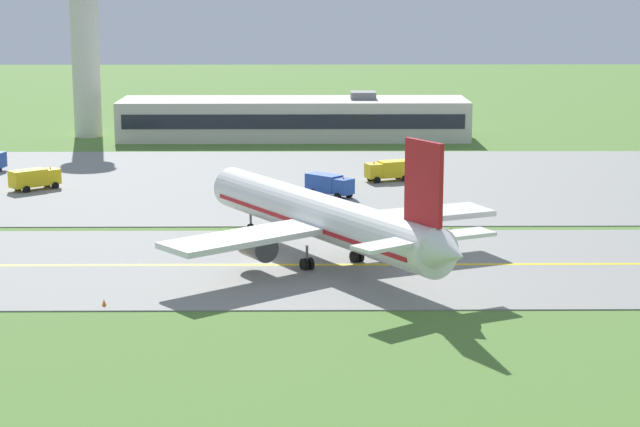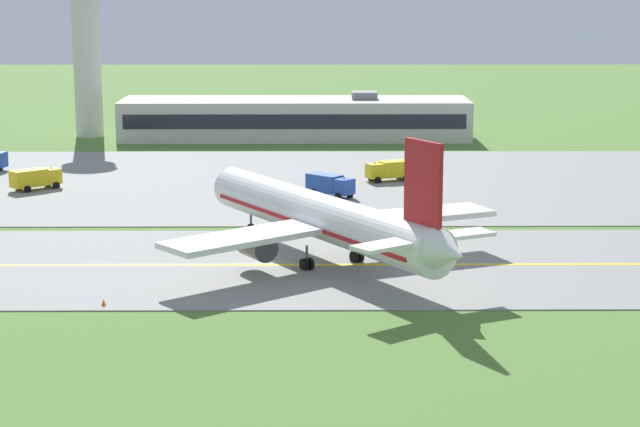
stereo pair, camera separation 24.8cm
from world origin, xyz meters
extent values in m
plane|color=#517A33|center=(0.00, 0.00, 0.00)|extent=(500.00, 500.00, 0.00)
cube|color=gray|center=(0.00, 0.00, 0.05)|extent=(240.00, 28.00, 0.10)
cube|color=gray|center=(10.00, 42.00, 0.05)|extent=(140.00, 52.00, 0.10)
cube|color=yellow|center=(0.00, 0.00, 0.11)|extent=(220.00, 0.60, 0.01)
cylinder|color=white|center=(5.26, 1.47, 4.20)|extent=(21.10, 31.12, 4.00)
cone|color=white|center=(-4.21, 17.01, 4.20)|extent=(4.60, 4.20, 3.80)
cone|color=white|center=(14.83, -14.25, 4.60)|extent=(4.57, 4.50, 3.40)
cube|color=red|center=(5.26, 1.47, 3.70)|extent=(19.75, 28.84, 0.36)
cube|color=#1E232D|center=(-3.06, 15.13, 4.90)|extent=(3.84, 3.31, 0.70)
cube|color=white|center=(-0.85, -4.83, 3.70)|extent=(14.64, 13.22, 0.50)
cylinder|color=#47474C|center=(-0.19, -2.09, 2.30)|extent=(3.73, 4.10, 2.30)
cylinder|color=black|center=(-1.02, -0.72, 2.30)|extent=(1.92, 1.31, 2.10)
cube|color=white|center=(13.67, 4.01, 3.70)|extent=(15.67, 10.35, 0.50)
cylinder|color=#47474C|center=(10.92, 4.68, 2.30)|extent=(3.73, 4.10, 2.30)
cylinder|color=black|center=(10.08, 6.04, 2.30)|extent=(1.92, 1.31, 2.10)
cube|color=red|center=(13.06, -11.35, 9.45)|extent=(2.63, 3.97, 6.50)
cube|color=white|center=(10.43, -13.18, 5.00)|extent=(6.23, 5.55, 0.30)
cube|color=white|center=(15.90, -9.85, 5.00)|extent=(6.45, 4.74, 0.30)
cylinder|color=slate|center=(-1.50, 12.57, 1.38)|extent=(0.24, 0.24, 1.65)
cylinder|color=black|center=(-1.50, 12.57, 0.55)|extent=(0.87, 1.12, 1.10)
cylinder|color=slate|center=(4.08, -1.60, 1.38)|extent=(0.24, 0.24, 1.65)
cylinder|color=black|center=(3.85, -1.74, 0.55)|extent=(0.87, 1.12, 1.10)
cylinder|color=black|center=(4.32, -1.45, 0.55)|extent=(0.87, 1.12, 1.10)
cylinder|color=slate|center=(8.52, 1.11, 1.38)|extent=(0.24, 0.24, 1.65)
cylinder|color=black|center=(8.29, 0.97, 0.55)|extent=(0.87, 1.12, 1.10)
cylinder|color=black|center=(8.76, 1.25, 0.55)|extent=(0.87, 1.12, 1.10)
cube|color=yellow|center=(12.36, 42.09, 1.50)|extent=(2.38, 2.50, 1.80)
cube|color=#1E232D|center=(11.64, 41.82, 1.81)|extent=(0.75, 1.77, 0.81)
cube|color=yellow|center=(15.17, 43.13, 1.60)|extent=(4.67, 3.42, 2.00)
cylinder|color=orange|center=(12.36, 42.09, 2.50)|extent=(0.20, 0.20, 0.18)
cylinder|color=black|center=(12.70, 41.15, 0.45)|extent=(0.95, 0.59, 0.90)
cylinder|color=black|center=(12.01, 43.02, 0.45)|extent=(0.95, 0.59, 0.90)
cylinder|color=black|center=(16.32, 42.43, 0.45)|extent=(0.95, 0.59, 0.90)
cylinder|color=black|center=(15.60, 44.40, 0.45)|extent=(0.95, 0.59, 0.90)
cube|color=#264CA5|center=(8.23, 31.07, 1.50)|extent=(2.68, 2.69, 1.80)
cube|color=#1E232D|center=(8.79, 30.56, 1.81)|extent=(1.33, 1.44, 0.81)
cube|color=#264CA5|center=(6.02, 33.10, 1.60)|extent=(4.51, 4.39, 2.00)
cylinder|color=orange|center=(8.23, 31.07, 2.50)|extent=(0.20, 0.20, 0.18)
cylinder|color=black|center=(8.90, 31.81, 0.45)|extent=(0.87, 0.83, 0.90)
cylinder|color=black|center=(7.55, 30.34, 0.45)|extent=(0.87, 0.83, 0.90)
cylinder|color=black|center=(6.11, 34.44, 0.45)|extent=(0.87, 0.83, 0.90)
cylinder|color=black|center=(4.69, 32.90, 0.45)|extent=(0.87, 0.83, 0.90)
cube|color=yellow|center=(-27.06, 38.51, 1.50)|extent=(2.67, 2.69, 1.80)
cube|color=#1E232D|center=(-26.49, 39.01, 1.81)|extent=(1.31, 1.46, 0.81)
cube|color=yellow|center=(-29.31, 36.51, 1.60)|extent=(4.54, 4.36, 2.00)
cylinder|color=orange|center=(-27.06, 38.51, 2.50)|extent=(0.20, 0.20, 0.18)
cylinder|color=black|center=(-27.73, 39.25, 0.45)|extent=(0.87, 0.82, 0.90)
cylinder|color=black|center=(-26.40, 37.76, 0.45)|extent=(0.87, 0.82, 0.90)
cylinder|color=black|center=(-30.63, 36.74, 0.45)|extent=(0.87, 0.82, 0.90)
cylinder|color=black|center=(-29.24, 35.17, 0.45)|extent=(0.87, 0.82, 0.90)
cube|color=beige|center=(1.88, 83.20, 3.14)|extent=(55.33, 12.95, 6.28)
cube|color=#1E232D|center=(1.88, 76.68, 3.45)|extent=(53.12, 0.10, 2.26)
cube|color=slate|center=(12.94, 83.20, 6.88)|extent=(4.00, 4.00, 1.20)
cylinder|color=silver|center=(-31.52, 85.55, 12.57)|extent=(4.40, 4.40, 25.14)
cone|color=orange|center=(18.44, 13.10, 0.30)|extent=(0.44, 0.44, 0.60)
cone|color=orange|center=(-11.53, -12.64, 0.30)|extent=(0.44, 0.44, 0.60)
camera|label=1|loc=(4.27, -96.11, 24.44)|focal=63.13mm
camera|label=2|loc=(4.52, -96.11, 24.44)|focal=63.13mm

